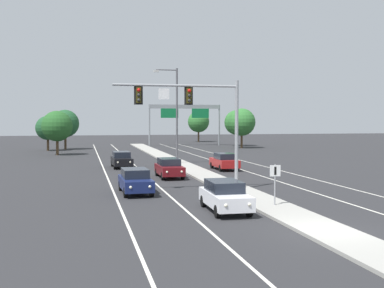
{
  "coord_description": "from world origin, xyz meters",
  "views": [
    {
      "loc": [
        -9.91,
        -18.13,
        4.74
      ],
      "look_at": [
        -3.2,
        11.34,
        3.2
      ],
      "focal_mm": 44.91,
      "sensor_mm": 36.0,
      "label": 1
    }
  ],
  "objects_px": {
    "car_oncoming_darkred": "(169,168)",
    "tree_far_left_a": "(65,124)",
    "median_sign_post": "(275,178)",
    "car_receding_red": "(224,161)",
    "overhead_signal_mast": "(198,110)",
    "highway_sign_gantry": "(185,112)",
    "tree_far_left_b": "(57,126)",
    "street_lamp_median": "(175,110)",
    "car_oncoming_white": "(225,196)",
    "tree_far_right_a": "(242,122)",
    "car_oncoming_black": "(122,159)",
    "tree_far_right_c": "(199,122)",
    "tree_far_right_b": "(237,123)",
    "car_oncoming_navy": "(135,181)",
    "tree_far_left_c": "(48,128)"
  },
  "relations": [
    {
      "from": "tree_far_left_b",
      "to": "tree_far_left_a",
      "type": "bearing_deg",
      "value": 87.11
    },
    {
      "from": "car_receding_red",
      "to": "tree_far_right_a",
      "type": "relative_size",
      "value": 0.68
    },
    {
      "from": "car_oncoming_darkred",
      "to": "tree_far_right_c",
      "type": "relative_size",
      "value": 0.68
    },
    {
      "from": "overhead_signal_mast",
      "to": "car_oncoming_navy",
      "type": "xyz_separation_m",
      "value": [
        -4.12,
        -0.07,
        -4.56
      ]
    },
    {
      "from": "street_lamp_median",
      "to": "tree_far_right_b",
      "type": "xyz_separation_m",
      "value": [
        17.52,
        32.5,
        -1.57
      ]
    },
    {
      "from": "tree_far_right_b",
      "to": "tree_far_left_a",
      "type": "height_order",
      "value": "tree_far_right_b"
    },
    {
      "from": "car_oncoming_darkred",
      "to": "tree_far_left_a",
      "type": "distance_m",
      "value": 41.31
    },
    {
      "from": "car_oncoming_white",
      "to": "car_receding_red",
      "type": "xyz_separation_m",
      "value": [
        5.89,
        19.73,
        0.0
      ]
    },
    {
      "from": "car_oncoming_darkred",
      "to": "car_oncoming_navy",
      "type": "bearing_deg",
      "value": -114.85
    },
    {
      "from": "overhead_signal_mast",
      "to": "highway_sign_gantry",
      "type": "distance_m",
      "value": 55.74
    },
    {
      "from": "car_oncoming_darkred",
      "to": "highway_sign_gantry",
      "type": "bearing_deg",
      "value": 76.51
    },
    {
      "from": "tree_far_left_a",
      "to": "overhead_signal_mast",
      "type": "bearing_deg",
      "value": -78.04
    },
    {
      "from": "highway_sign_gantry",
      "to": "tree_far_left_a",
      "type": "bearing_deg",
      "value": -161.51
    },
    {
      "from": "car_oncoming_white",
      "to": "street_lamp_median",
      "type": "bearing_deg",
      "value": 84.82
    },
    {
      "from": "tree_far_right_b",
      "to": "overhead_signal_mast",
      "type": "bearing_deg",
      "value": -110.82
    },
    {
      "from": "car_oncoming_navy",
      "to": "tree_far_right_b",
      "type": "xyz_separation_m",
      "value": [
        23.77,
        51.74,
        3.4
      ]
    },
    {
      "from": "overhead_signal_mast",
      "to": "street_lamp_median",
      "type": "bearing_deg",
      "value": 83.67
    },
    {
      "from": "median_sign_post",
      "to": "car_receding_red",
      "type": "distance_m",
      "value": 19.59
    },
    {
      "from": "car_oncoming_navy",
      "to": "street_lamp_median",
      "type": "bearing_deg",
      "value": 72.01
    },
    {
      "from": "overhead_signal_mast",
      "to": "median_sign_post",
      "type": "xyz_separation_m",
      "value": [
        2.66,
        -6.76,
        -3.79
      ]
    },
    {
      "from": "highway_sign_gantry",
      "to": "tree_far_right_b",
      "type": "height_order",
      "value": "highway_sign_gantry"
    },
    {
      "from": "tree_far_right_a",
      "to": "car_oncoming_white",
      "type": "bearing_deg",
      "value": -109.61
    },
    {
      "from": "median_sign_post",
      "to": "tree_far_right_c",
      "type": "xyz_separation_m",
      "value": [
        14.0,
        75.36,
        2.71
      ]
    },
    {
      "from": "car_oncoming_white",
      "to": "car_oncoming_darkred",
      "type": "xyz_separation_m",
      "value": [
        -0.28,
        14.81,
        0.0
      ]
    },
    {
      "from": "street_lamp_median",
      "to": "tree_far_right_a",
      "type": "distance_m",
      "value": 30.62
    },
    {
      "from": "car_oncoming_darkred",
      "to": "tree_far_right_c",
      "type": "bearing_deg",
      "value": 74.24
    },
    {
      "from": "car_oncoming_white",
      "to": "car_oncoming_black",
      "type": "bearing_deg",
      "value": 98.14
    },
    {
      "from": "overhead_signal_mast",
      "to": "highway_sign_gantry",
      "type": "bearing_deg",
      "value": 78.89
    },
    {
      "from": "median_sign_post",
      "to": "tree_far_left_b",
      "type": "distance_m",
      "value": 44.37
    },
    {
      "from": "car_oncoming_navy",
      "to": "tree_far_left_c",
      "type": "xyz_separation_m",
      "value": [
        -8.47,
        45.31,
        2.64
      ]
    },
    {
      "from": "tree_far_right_c",
      "to": "median_sign_post",
      "type": "bearing_deg",
      "value": -100.52
    },
    {
      "from": "car_oncoming_darkred",
      "to": "tree_far_right_b",
      "type": "distance_m",
      "value": 48.53
    },
    {
      "from": "car_oncoming_navy",
      "to": "highway_sign_gantry",
      "type": "distance_m",
      "value": 57.0
    },
    {
      "from": "car_oncoming_darkred",
      "to": "car_oncoming_black",
      "type": "xyz_separation_m",
      "value": [
        -3.15,
        9.11,
        0.0
      ]
    },
    {
      "from": "tree_far_right_c",
      "to": "street_lamp_median",
      "type": "bearing_deg",
      "value": -106.38
    },
    {
      "from": "highway_sign_gantry",
      "to": "tree_far_right_c",
      "type": "height_order",
      "value": "highway_sign_gantry"
    },
    {
      "from": "overhead_signal_mast",
      "to": "car_oncoming_navy",
      "type": "height_order",
      "value": "overhead_signal_mast"
    },
    {
      "from": "overhead_signal_mast",
      "to": "car_oncoming_white",
      "type": "height_order",
      "value": "overhead_signal_mast"
    },
    {
      "from": "tree_far_right_c",
      "to": "tree_far_right_b",
      "type": "bearing_deg",
      "value": -79.98
    },
    {
      "from": "car_oncoming_black",
      "to": "tree_far_right_a",
      "type": "relative_size",
      "value": 0.68
    },
    {
      "from": "median_sign_post",
      "to": "street_lamp_median",
      "type": "distance_m",
      "value": 26.28
    },
    {
      "from": "car_oncoming_white",
      "to": "highway_sign_gantry",
      "type": "bearing_deg",
      "value": 79.91
    },
    {
      "from": "car_oncoming_navy",
      "to": "tree_far_right_c",
      "type": "relative_size",
      "value": 0.68
    },
    {
      "from": "tree_far_left_a",
      "to": "tree_far_right_a",
      "type": "bearing_deg",
      "value": -5.26
    },
    {
      "from": "car_oncoming_white",
      "to": "tree_far_right_c",
      "type": "height_order",
      "value": "tree_far_right_c"
    },
    {
      "from": "car_oncoming_darkred",
      "to": "highway_sign_gantry",
      "type": "distance_m",
      "value": 48.65
    },
    {
      "from": "highway_sign_gantry",
      "to": "tree_far_right_c",
      "type": "distance_m",
      "value": 15.23
    },
    {
      "from": "overhead_signal_mast",
      "to": "tree_far_right_c",
      "type": "height_order",
      "value": "overhead_signal_mast"
    },
    {
      "from": "car_receding_red",
      "to": "tree_far_left_a",
      "type": "distance_m",
      "value": 38.63
    },
    {
      "from": "tree_far_right_a",
      "to": "car_oncoming_navy",
      "type": "bearing_deg",
      "value": -116.46
    }
  ]
}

